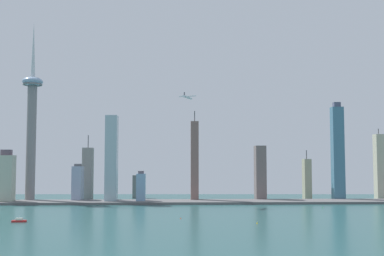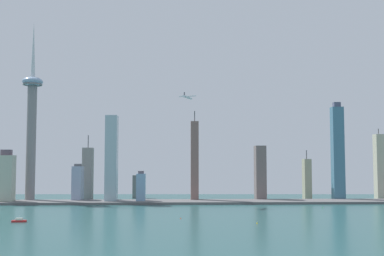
% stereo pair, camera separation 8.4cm
% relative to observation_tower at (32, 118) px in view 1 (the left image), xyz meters
% --- Properties ---
extents(waterfront_pier, '(910.44, 63.69, 3.95)m').
position_rel_observation_tower_xyz_m(waterfront_pier, '(267.13, -29.89, -145.63)').
color(waterfront_pier, '#5C5B5C').
rests_on(waterfront_pier, ground).
extents(observation_tower, '(35.83, 35.83, 320.28)m').
position_rel_observation_tower_xyz_m(observation_tower, '(0.00, 0.00, 0.00)').
color(observation_tower, gray).
rests_on(observation_tower, ground).
extents(skyscraper_0, '(26.62, 20.96, 90.33)m').
position_rel_observation_tower_xyz_m(skyscraper_0, '(-31.12, -30.85, -105.36)').
color(skyscraper_0, '#ACB7A3').
rests_on(skyscraper_0, ground).
extents(skyscraper_1, '(20.43, 17.22, 178.20)m').
position_rel_observation_tower_xyz_m(skyscraper_1, '(547.92, 8.95, -61.30)').
color(skyscraper_1, teal).
rests_on(skyscraper_1, ground).
extents(skyscraper_2, '(13.75, 12.71, 160.06)m').
position_rel_observation_tower_xyz_m(skyscraper_2, '(287.79, -3.23, -76.71)').
color(skyscraper_2, '#7F605A').
rests_on(skyscraper_2, ground).
extents(skyscraper_3, '(12.92, 20.44, 91.19)m').
position_rel_observation_tower_xyz_m(skyscraper_3, '(498.39, 35.94, -110.06)').
color(skyscraper_3, '#A09D7F').
rests_on(skyscraper_3, ground).
extents(skyscraper_4, '(15.30, 17.35, 54.33)m').
position_rel_observation_tower_xyz_m(skyscraper_4, '(195.41, -27.31, -121.86)').
color(skyscraper_4, '#7EA3C5').
rests_on(skyscraper_4, ground).
extents(skyscraper_5, '(19.85, 23.92, 148.97)m').
position_rel_observation_tower_xyz_m(skyscraper_5, '(144.83, -26.81, -73.13)').
color(skyscraper_5, '#9EB6C0').
rests_on(skyscraper_5, ground).
extents(skyscraper_6, '(18.22, 18.58, 118.70)m').
position_rel_observation_tower_xyz_m(skyscraper_6, '(92.84, 36.66, -99.72)').
color(skyscraper_6, gray).
rests_on(skyscraper_6, ground).
extents(skyscraper_7, '(15.75, 17.57, 131.07)m').
position_rel_observation_tower_xyz_m(skyscraper_7, '(630.24, 23.35, -87.27)').
color(skyscraper_7, '#BCB49A').
rests_on(skyscraper_7, ground).
extents(skyscraper_9, '(16.32, 26.53, 66.32)m').
position_rel_observation_tower_xyz_m(skyscraper_9, '(82.96, -2.13, -115.77)').
color(skyscraper_9, '#919FBB').
rests_on(skyscraper_9, ground).
extents(skyscraper_10, '(18.42, 26.97, 98.65)m').
position_rel_observation_tower_xyz_m(skyscraper_10, '(406.52, 10.59, -98.28)').
color(skyscraper_10, slate).
rests_on(skyscraper_10, ground).
extents(skyscraper_11, '(20.02, 16.25, 44.00)m').
position_rel_observation_tower_xyz_m(skyscraper_11, '(181.91, 75.73, -125.61)').
color(skyscraper_11, slate).
rests_on(skyscraper_11, ground).
extents(boat_4, '(16.91, 6.42, 8.28)m').
position_rel_observation_tower_xyz_m(boat_4, '(72.08, -270.23, -145.86)').
color(boat_4, red).
rests_on(boat_4, ground).
extents(channel_buoy_0, '(1.02, 1.02, 2.41)m').
position_rel_observation_tower_xyz_m(channel_buoy_0, '(477.28, -122.88, -146.41)').
color(channel_buoy_0, green).
rests_on(channel_buoy_0, ground).
extents(channel_buoy_1, '(1.65, 1.65, 2.48)m').
position_rel_observation_tower_xyz_m(channel_buoy_1, '(347.94, -293.46, -146.37)').
color(channel_buoy_1, yellow).
rests_on(channel_buoy_1, ground).
extents(channel_buoy_2, '(1.62, 1.62, 1.71)m').
position_rel_observation_tower_xyz_m(channel_buoy_2, '(261.42, -243.46, -146.76)').
color(channel_buoy_2, '#E54C19').
rests_on(channel_buoy_2, ground).
extents(airplane, '(29.60, 31.86, 8.62)m').
position_rel_observation_tower_xyz_m(airplane, '(274.11, -61.75, 29.05)').
color(airplane, white).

